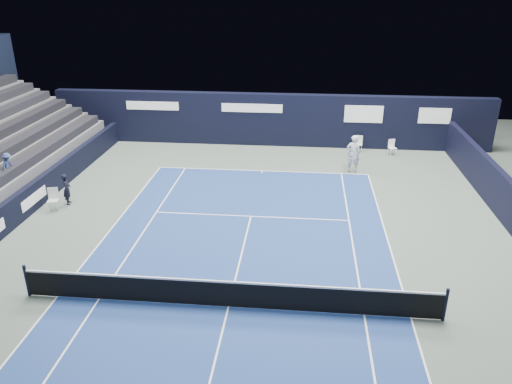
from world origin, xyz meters
TOP-DOWN VIEW (x-y plane):
  - ground at (0.00, 2.00)m, footprint 48.00×48.00m
  - court_surface at (0.00, 0.00)m, footprint 10.97×23.77m
  - folding_chair_back_a at (5.32, 15.80)m, footprint 0.45×0.48m
  - folding_chair_back_b at (7.14, 15.29)m, footprint 0.49×0.48m
  - line_judge_chair at (-8.62, 6.26)m, footprint 0.53×0.52m
  - line_judge at (-8.27, 6.90)m, footprint 0.48×0.60m
  - court_markings at (0.00, 0.00)m, footprint 11.03×23.83m
  - tennis_net at (0.00, 0.00)m, footprint 12.90×0.10m
  - back_sponsor_wall at (0.01, 16.50)m, footprint 26.00×0.63m
  - side_barrier_left at (-9.50, 5.97)m, footprint 0.33×22.00m
  - tennis_player at (4.69, 12.30)m, footprint 0.72×0.85m

SIDE VIEW (x-z plane):
  - ground at x=0.00m, z-range 0.00..0.00m
  - court_surface at x=0.00m, z-range 0.00..0.01m
  - court_markings at x=0.00m, z-range 0.01..0.01m
  - folding_chair_back_b at x=7.14m, z-range 0.06..0.95m
  - tennis_net at x=0.00m, z-range -0.04..1.06m
  - line_judge_chair at x=-8.62m, z-range 0.07..1.06m
  - side_barrier_left at x=-9.50m, z-range 0.00..1.20m
  - folding_chair_back_a at x=5.32m, z-range 0.15..1.06m
  - line_judge at x=-8.27m, z-range 0.00..1.41m
  - tennis_player at x=4.69m, z-range 0.00..1.97m
  - back_sponsor_wall at x=0.01m, z-range 0.00..3.10m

